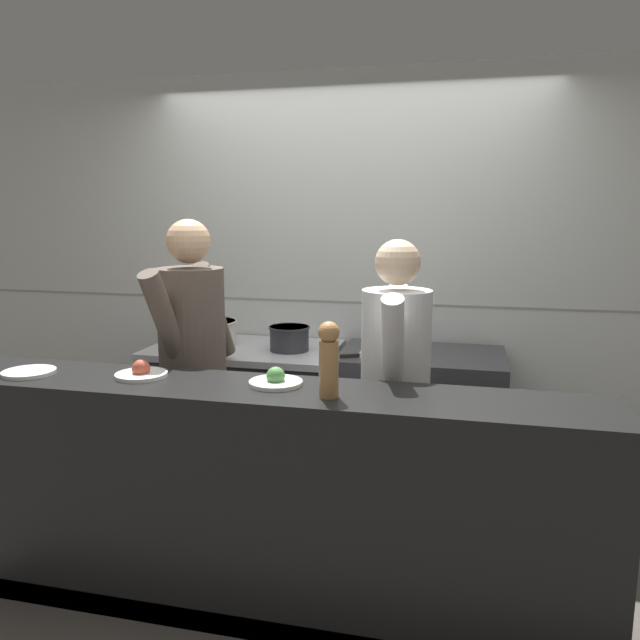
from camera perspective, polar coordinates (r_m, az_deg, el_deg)
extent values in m
plane|color=#4C4742|center=(3.27, -2.06, -22.13)|extent=(14.00, 14.00, 0.00)
cube|color=silver|center=(4.06, 2.78, 3.81)|extent=(8.00, 0.06, 2.60)
cube|color=gray|center=(4.05, 2.68, 1.65)|extent=(8.00, 0.00, 0.01)
cube|color=#232326|center=(4.03, -6.82, -8.98)|extent=(1.12, 0.70, 0.86)
cube|color=#B7BABF|center=(3.91, -6.96, -2.72)|extent=(1.15, 0.71, 0.04)
cube|color=#B7BABF|center=(3.72, -8.65, -9.64)|extent=(1.01, 0.03, 0.10)
cube|color=#38383D|center=(3.80, 9.12, -9.78)|extent=(0.95, 0.65, 0.92)
cube|color=black|center=(3.68, 8.54, -17.39)|extent=(0.93, 0.04, 0.10)
cube|color=black|center=(2.81, -5.58, -16.07)|extent=(2.90, 0.45, 1.01)
cube|color=black|center=(2.88, -6.89, -25.96)|extent=(2.84, 0.04, 0.10)
cylinder|color=beige|center=(3.96, -10.01, -1.17)|extent=(0.32, 0.32, 0.16)
cylinder|color=beige|center=(3.95, -10.05, -0.16)|extent=(0.34, 0.34, 0.01)
cylinder|color=#2D2D33|center=(3.76, -2.82, -1.69)|extent=(0.24, 0.24, 0.15)
cylinder|color=#2D2D33|center=(3.75, -2.83, -0.68)|extent=(0.25, 0.25, 0.01)
cone|color=#B7BABF|center=(3.64, 5.59, -2.22)|extent=(0.25, 0.25, 0.10)
cube|color=#B7BABF|center=(3.56, 5.62, -3.26)|extent=(0.25, 0.14, 0.01)
cube|color=black|center=(3.52, 2.72, -3.29)|extent=(0.11, 0.07, 0.02)
cylinder|color=white|center=(3.10, -25.06, -4.35)|extent=(0.23, 0.23, 0.02)
cylinder|color=white|center=(2.88, -16.02, -4.85)|extent=(0.23, 0.23, 0.02)
sphere|color=#B24733|center=(2.87, -16.04, -4.28)|extent=(0.08, 0.08, 0.08)
cylinder|color=white|center=(2.65, -4.07, -5.75)|extent=(0.23, 0.23, 0.02)
sphere|color=#4C8C47|center=(2.64, -4.08, -5.13)|extent=(0.08, 0.08, 0.08)
cylinder|color=#AD7A47|center=(2.45, 0.81, -4.52)|extent=(0.08, 0.08, 0.23)
sphere|color=#AD7A47|center=(2.42, 0.82, -1.12)|extent=(0.09, 0.09, 0.09)
cube|color=black|center=(3.50, -11.22, -12.74)|extent=(0.32, 0.24, 0.79)
cylinder|color=brown|center=(3.29, -11.65, -1.01)|extent=(0.40, 0.40, 0.66)
sphere|color=#D8AD84|center=(3.23, -11.94, 7.05)|extent=(0.22, 0.22, 0.22)
cylinder|color=brown|center=(3.44, -9.71, 0.84)|extent=(0.16, 0.34, 0.55)
cylinder|color=brown|center=(3.12, -13.89, -0.27)|extent=(0.16, 0.34, 0.55)
cube|color=black|center=(3.19, 6.67, -15.35)|extent=(0.29, 0.19, 0.75)
cylinder|color=white|center=(2.96, 6.94, -3.24)|extent=(0.34, 0.34, 0.62)
sphere|color=beige|center=(2.89, 7.13, 5.25)|extent=(0.21, 0.21, 0.21)
cylinder|color=white|center=(3.13, 7.20, -1.14)|extent=(0.11, 0.32, 0.52)
cylinder|color=white|center=(2.76, 6.71, -2.67)|extent=(0.11, 0.32, 0.52)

